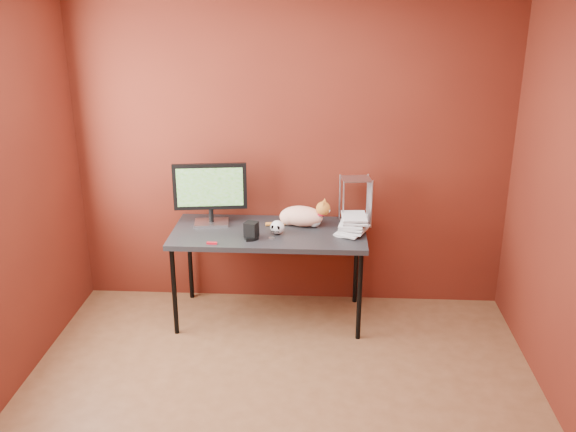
# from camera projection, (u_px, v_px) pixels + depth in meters

# --- Properties ---
(room) EXTENTS (3.52, 3.52, 2.61)m
(room) POSITION_uv_depth(u_px,v_px,m) (274.00, 204.00, 3.44)
(room) COLOR brown
(room) RESTS_ON ground
(desk) EXTENTS (1.50, 0.70, 0.75)m
(desk) POSITION_uv_depth(u_px,v_px,m) (269.00, 237.00, 4.99)
(desk) COLOR black
(desk) RESTS_ON ground
(monitor) EXTENTS (0.57, 0.22, 0.50)m
(monitor) POSITION_uv_depth(u_px,v_px,m) (210.00, 191.00, 5.01)
(monitor) COLOR #ABAAAF
(monitor) RESTS_ON desk
(cat) EXTENTS (0.51, 0.25, 0.24)m
(cat) POSITION_uv_depth(u_px,v_px,m) (302.00, 216.00, 5.05)
(cat) COLOR orange
(cat) RESTS_ON desk
(skull_mug) EXTENTS (0.11, 0.11, 0.11)m
(skull_mug) POSITION_uv_depth(u_px,v_px,m) (277.00, 227.00, 4.89)
(skull_mug) COLOR silver
(skull_mug) RESTS_ON desk
(speaker) EXTENTS (0.11, 0.11, 0.13)m
(speaker) POSITION_uv_depth(u_px,v_px,m) (251.00, 231.00, 4.80)
(speaker) COLOR black
(speaker) RESTS_ON desk
(book_stack) EXTENTS (0.28, 0.31, 1.49)m
(book_stack) POSITION_uv_depth(u_px,v_px,m) (344.00, 136.00, 4.71)
(book_stack) COLOR beige
(book_stack) RESTS_ON desk
(wire_rack) EXTENTS (0.24, 0.21, 0.38)m
(wire_rack) POSITION_uv_depth(u_px,v_px,m) (355.00, 201.00, 5.05)
(wire_rack) COLOR #ABAAAF
(wire_rack) RESTS_ON desk
(pocket_knife) EXTENTS (0.08, 0.02, 0.02)m
(pocket_knife) POSITION_uv_depth(u_px,v_px,m) (212.00, 243.00, 4.72)
(pocket_knife) COLOR #B10D1B
(pocket_knife) RESTS_ON desk
(black_gadget) EXTENTS (0.06, 0.04, 0.03)m
(black_gadget) POSITION_uv_depth(u_px,v_px,m) (250.00, 239.00, 4.77)
(black_gadget) COLOR black
(black_gadget) RESTS_ON desk
(washer) EXTENTS (0.05, 0.05, 0.00)m
(washer) POSITION_uv_depth(u_px,v_px,m) (272.00, 238.00, 4.83)
(washer) COLOR #ABAAAF
(washer) RESTS_ON desk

